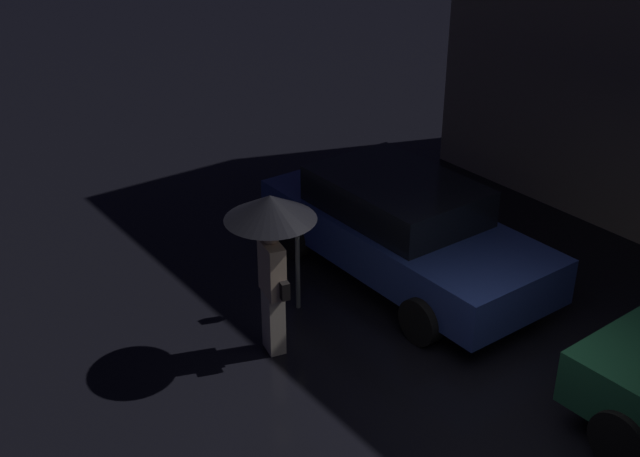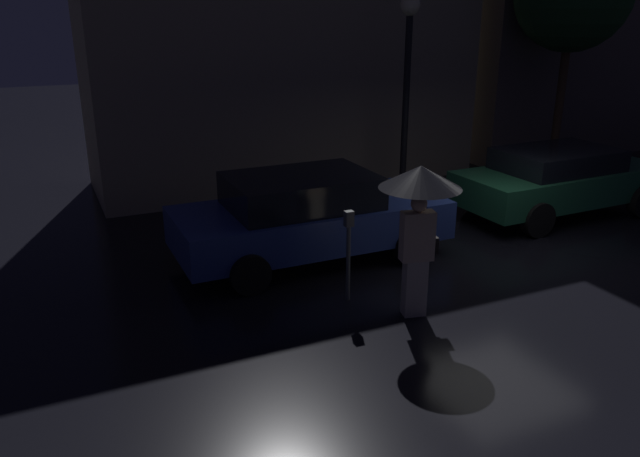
# 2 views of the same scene
# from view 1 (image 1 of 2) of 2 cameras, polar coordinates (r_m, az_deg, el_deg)

# --- Properties ---
(ground_plane) EXTENTS (60.00, 60.00, 0.00)m
(ground_plane) POSITION_cam_1_polar(r_m,az_deg,el_deg) (9.08, 11.82, -13.60)
(ground_plane) COLOR black
(parked_car_blue) EXTENTS (4.47, 2.05, 1.44)m
(parked_car_blue) POSITION_cam_1_polar(r_m,az_deg,el_deg) (11.27, 5.79, 0.12)
(parked_car_blue) COLOR navy
(parked_car_blue) RESTS_ON ground
(pedestrian_with_umbrella) EXTENTS (1.07, 1.07, 2.09)m
(pedestrian_with_umbrella) POSITION_cam_1_polar(r_m,az_deg,el_deg) (9.17, -3.51, -0.08)
(pedestrian_with_umbrella) COLOR beige
(pedestrian_with_umbrella) RESTS_ON ground
(parking_meter) EXTENTS (0.12, 0.10, 1.34)m
(parking_meter) POSITION_cam_1_polar(r_m,az_deg,el_deg) (10.39, -1.61, -1.79)
(parking_meter) COLOR #4C5154
(parking_meter) RESTS_ON ground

